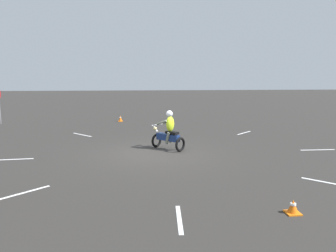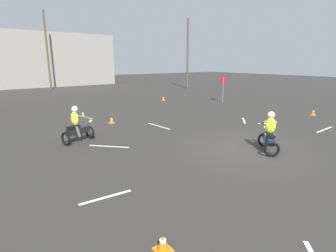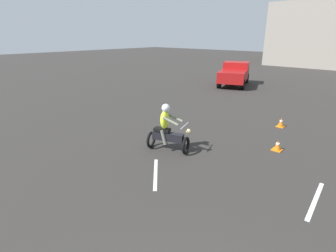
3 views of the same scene
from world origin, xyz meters
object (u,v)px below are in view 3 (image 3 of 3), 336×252
Objects in this scene: motorcycle_rider_background at (167,131)px; pickup_truck at (234,73)px; traffic_cone_mid_left at (278,146)px; traffic_cone_far_right at (281,123)px.

pickup_truck is at bearing -179.52° from motorcycle_rider_background.
traffic_cone_far_right is at bearing 107.58° from traffic_cone_mid_left.
motorcycle_rider_background is 5.54m from traffic_cone_far_right.
traffic_cone_mid_left is at bearing -72.42° from traffic_cone_far_right.
motorcycle_rider_background is at bearing -91.69° from pickup_truck.
pickup_truck is at bearing 130.55° from traffic_cone_far_right.
motorcycle_rider_background reaches higher than traffic_cone_mid_left.
pickup_truck is 12.63× the size of traffic_cone_mid_left.
pickup_truck is 11.42× the size of traffic_cone_far_right.
pickup_truck is (-4.35, 12.59, 0.20)m from motorcycle_rider_background.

